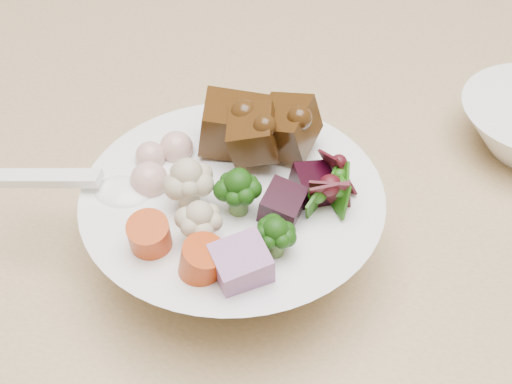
# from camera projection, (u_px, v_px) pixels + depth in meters

# --- Properties ---
(food_bowl) EXTENTS (0.24, 0.24, 0.13)m
(food_bowl) POSITION_uv_depth(u_px,v_px,m) (236.00, 219.00, 0.58)
(food_bowl) COLOR white
(food_bowl) RESTS_ON dining_table
(soup_spoon) EXTENTS (0.14, 0.04, 0.03)m
(soup_spoon) POSITION_uv_depth(u_px,v_px,m) (103.00, 190.00, 0.56)
(soup_spoon) COLOR white
(soup_spoon) RESTS_ON food_bowl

